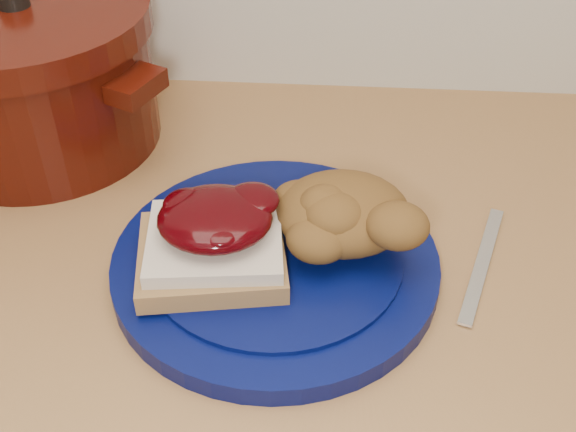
{
  "coord_description": "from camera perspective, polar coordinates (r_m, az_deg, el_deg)",
  "views": [
    {
      "loc": [
        0.02,
        0.99,
        1.36
      ],
      "look_at": [
        -0.01,
        1.48,
        0.95
      ],
      "focal_mm": 45.0,
      "sensor_mm": 36.0,
      "label": 1
    }
  ],
  "objects": [
    {
      "name": "stuffing_mound",
      "position": [
        0.64,
        4.36,
        0.25
      ],
      "size": [
        0.13,
        0.11,
        0.06
      ],
      "primitive_type": "ellipsoid",
      "rotation": [
        0.0,
        0.0,
        0.06
      ],
      "color": "brown",
      "rests_on": "plate"
    },
    {
      "name": "dutch_oven",
      "position": [
        0.84,
        -19.59,
        10.51
      ],
      "size": [
        0.36,
        0.36,
        0.17
      ],
      "rotation": [
        0.0,
        0.0,
        -0.42
      ],
      "color": "#380C05",
      "rests_on": "wood_countertop"
    },
    {
      "name": "plate",
      "position": [
        0.65,
        -1.0,
        -3.79
      ],
      "size": [
        0.31,
        0.31,
        0.02
      ],
      "primitive_type": "cylinder",
      "rotation": [
        0.0,
        0.0,
        0.06
      ],
      "color": "#040B40",
      "rests_on": "wood_countertop"
    },
    {
      "name": "butter_knife",
      "position": [
        0.69,
        15.1,
        -3.61
      ],
      "size": [
        0.06,
        0.16,
        0.0
      ],
      "primitive_type": "cube",
      "rotation": [
        0.0,
        0.0,
        1.26
      ],
      "color": "silver",
      "rests_on": "wood_countertop"
    },
    {
      "name": "sandwich",
      "position": [
        0.62,
        -5.9,
        -1.8
      ],
      "size": [
        0.14,
        0.13,
        0.06
      ],
      "rotation": [
        0.0,
        0.0,
        0.06
      ],
      "color": "olive",
      "rests_on": "plate"
    }
  ]
}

